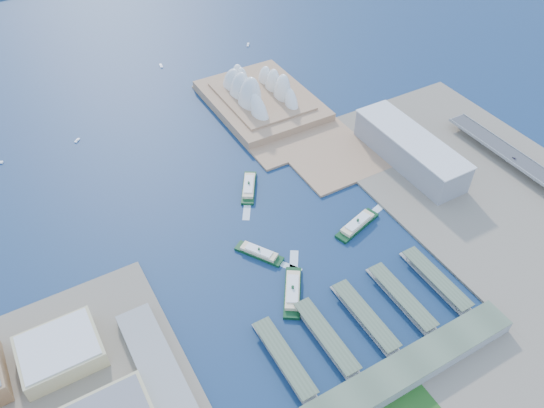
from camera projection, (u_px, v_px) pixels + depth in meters
ground at (306, 270)px, 518.29m from camera, size 3000.00×3000.00×0.00m
east_land at (518, 215)px, 572.80m from camera, size 240.00×500.00×3.00m
peninsula at (270, 111)px, 720.75m from camera, size 135.00×220.00×3.00m
opera_house at (261, 85)px, 711.62m from camera, size 134.00×180.00×58.00m
toaster_building at (410, 150)px, 625.68m from camera, size 45.00×155.00×35.00m
ferry_wharves at (365, 317)px, 472.76m from camera, size 184.00×90.00×9.30m
terminal_building at (411, 367)px, 432.20m from camera, size 200.00×28.00×12.00m
ferry_a at (259, 251)px, 529.53m from camera, size 37.93×49.63×9.57m
ferry_b at (249, 185)px, 602.10m from camera, size 40.91×54.06×10.39m
ferry_c at (293, 290)px, 493.53m from camera, size 44.99×57.27×11.12m
ferry_d at (357, 223)px, 557.94m from camera, size 59.44×30.30×10.90m
boat_b at (77, 140)px, 671.86m from camera, size 8.31×8.02×2.31m
boat_c at (248, 44)px, 862.75m from camera, size 9.02×11.33×2.56m
boat_e at (161, 66)px, 811.82m from camera, size 5.09×11.07×2.62m
car_c at (514, 158)px, 622.24m from camera, size 2.06×5.07×1.47m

